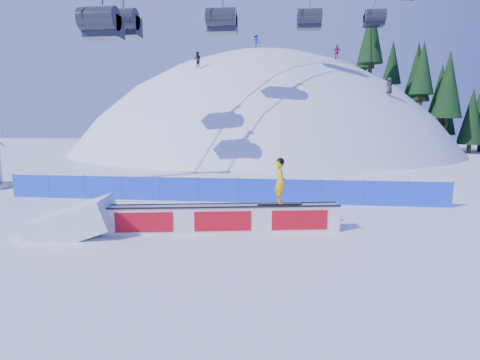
# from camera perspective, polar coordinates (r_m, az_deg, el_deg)

# --- Properties ---
(ground) EXTENTS (160.00, 160.00, 0.00)m
(ground) POSITION_cam_1_polar(r_m,az_deg,el_deg) (14.41, -6.52, -7.02)
(ground) COLOR white
(ground) RESTS_ON ground
(snow_hill) EXTENTS (64.00, 64.00, 64.00)m
(snow_hill) POSITION_cam_1_polar(r_m,az_deg,el_deg) (59.74, 3.25, -12.89)
(snow_hill) COLOR white
(snow_hill) RESTS_ON ground
(treeline) EXTENTS (25.22, 12.61, 19.97)m
(treeline) POSITION_cam_1_polar(r_m,az_deg,el_deg) (59.01, 28.54, 13.02)
(treeline) COLOR #2F2013
(treeline) RESTS_ON ground
(safety_fence) EXTENTS (22.05, 0.05, 1.30)m
(safety_fence) POSITION_cam_1_polar(r_m,az_deg,el_deg) (18.58, -3.38, -1.54)
(safety_fence) COLOR blue
(safety_fence) RESTS_ON ground
(rail_box) EXTENTS (8.38, 2.05, 1.01)m
(rail_box) POSITION_cam_1_polar(r_m,az_deg,el_deg) (13.47, -2.67, -5.90)
(rail_box) COLOR silver
(rail_box) RESTS_ON ground
(snow_ramp) EXTENTS (3.22, 2.32, 1.83)m
(snow_ramp) POSITION_cam_1_polar(r_m,az_deg,el_deg) (14.54, -24.04, -7.60)
(snow_ramp) COLOR white
(snow_ramp) RESTS_ON ground
(snowboarder) EXTENTS (1.62, 0.64, 1.67)m
(snowboarder) POSITION_cam_1_polar(r_m,az_deg,el_deg) (13.38, 6.13, -0.22)
(snowboarder) COLOR black
(snowboarder) RESTS_ON rail_box
(distant_skiers) EXTENTS (21.13, 10.09, 8.29)m
(distant_skiers) POSITION_cam_1_polar(r_m,az_deg,el_deg) (45.85, 6.68, 18.22)
(distant_skiers) COLOR black
(distant_skiers) RESTS_ON ground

